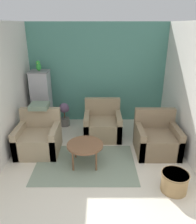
{
  "coord_description": "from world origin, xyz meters",
  "views": [
    {
      "loc": [
        0.01,
        -2.37,
        2.57
      ],
      "look_at": [
        0.0,
        1.73,
        0.92
      ],
      "focal_mm": 35.0,
      "sensor_mm": 36.0,
      "label": 1
    }
  ],
  "objects_px": {
    "coffee_table": "(86,146)",
    "armchair_right": "(157,140)",
    "wicker_basket": "(175,182)",
    "potted_plant": "(65,113)",
    "parrot": "(39,66)",
    "birdcage": "(43,100)",
    "armchair_middle": "(103,125)",
    "armchair_left": "(39,139)"
  },
  "relations": [
    {
      "from": "coffee_table",
      "to": "armchair_left",
      "type": "bearing_deg",
      "value": 154.41
    },
    {
      "from": "armchair_left",
      "to": "parrot",
      "type": "xyz_separation_m",
      "value": [
        -0.19,
        1.28,
        1.33
      ]
    },
    {
      "from": "birdcage",
      "to": "parrot",
      "type": "height_order",
      "value": "parrot"
    },
    {
      "from": "coffee_table",
      "to": "armchair_right",
      "type": "relative_size",
      "value": 0.79
    },
    {
      "from": "armchair_middle",
      "to": "parrot",
      "type": "xyz_separation_m",
      "value": [
        -1.58,
        0.58,
        1.33
      ]
    },
    {
      "from": "armchair_right",
      "to": "wicker_basket",
      "type": "height_order",
      "value": "armchair_right"
    },
    {
      "from": "armchair_middle",
      "to": "coffee_table",
      "type": "bearing_deg",
      "value": -106.95
    },
    {
      "from": "armchair_left",
      "to": "wicker_basket",
      "type": "xyz_separation_m",
      "value": [
        2.53,
        -1.23,
        -0.11
      ]
    },
    {
      "from": "parrot",
      "to": "potted_plant",
      "type": "bearing_deg",
      "value": 1.66
    },
    {
      "from": "wicker_basket",
      "to": "coffee_table",
      "type": "bearing_deg",
      "value": 153.87
    },
    {
      "from": "parrot",
      "to": "wicker_basket",
      "type": "bearing_deg",
      "value": -42.61
    },
    {
      "from": "armchair_left",
      "to": "coffee_table",
      "type": "bearing_deg",
      "value": -25.59
    },
    {
      "from": "armchair_right",
      "to": "parrot",
      "type": "bearing_deg",
      "value": 154.33
    },
    {
      "from": "armchair_right",
      "to": "wicker_basket",
      "type": "distance_m",
      "value": 1.21
    },
    {
      "from": "armchair_right",
      "to": "birdcage",
      "type": "xyz_separation_m",
      "value": [
        -2.71,
        1.3,
        0.46
      ]
    },
    {
      "from": "armchair_middle",
      "to": "wicker_basket",
      "type": "bearing_deg",
      "value": -59.17
    },
    {
      "from": "parrot",
      "to": "armchair_right",
      "type": "bearing_deg",
      "value": -25.67
    },
    {
      "from": "armchair_left",
      "to": "armchair_middle",
      "type": "relative_size",
      "value": 1.0
    },
    {
      "from": "armchair_right",
      "to": "potted_plant",
      "type": "xyz_separation_m",
      "value": [
        -2.15,
        1.32,
        0.07
      ]
    },
    {
      "from": "armchair_right",
      "to": "potted_plant",
      "type": "height_order",
      "value": "armchair_right"
    },
    {
      "from": "armchair_right",
      "to": "potted_plant",
      "type": "bearing_deg",
      "value": 148.48
    },
    {
      "from": "wicker_basket",
      "to": "birdcage",
      "type": "bearing_deg",
      "value": 137.41
    },
    {
      "from": "parrot",
      "to": "coffee_table",
      "type": "bearing_deg",
      "value": -55.43
    },
    {
      "from": "coffee_table",
      "to": "armchair_right",
      "type": "xyz_separation_m",
      "value": [
        1.5,
        0.46,
        -0.12
      ]
    },
    {
      "from": "coffee_table",
      "to": "birdcage",
      "type": "height_order",
      "value": "birdcage"
    },
    {
      "from": "armchair_right",
      "to": "wicker_basket",
      "type": "relative_size",
      "value": 1.98
    },
    {
      "from": "armchair_middle",
      "to": "potted_plant",
      "type": "xyz_separation_m",
      "value": [
        -1.02,
        0.6,
        0.07
      ]
    },
    {
      "from": "parrot",
      "to": "potted_plant",
      "type": "relative_size",
      "value": 0.4
    },
    {
      "from": "coffee_table",
      "to": "potted_plant",
      "type": "height_order",
      "value": "potted_plant"
    },
    {
      "from": "birdcage",
      "to": "wicker_basket",
      "type": "relative_size",
      "value": 3.38
    },
    {
      "from": "birdcage",
      "to": "wicker_basket",
      "type": "distance_m",
      "value": 3.74
    },
    {
      "from": "parrot",
      "to": "wicker_basket",
      "type": "height_order",
      "value": "parrot"
    },
    {
      "from": "armchair_left",
      "to": "wicker_basket",
      "type": "relative_size",
      "value": 1.98
    },
    {
      "from": "armchair_left",
      "to": "parrot",
      "type": "distance_m",
      "value": 1.85
    },
    {
      "from": "armchair_right",
      "to": "birdcage",
      "type": "bearing_deg",
      "value": 154.37
    },
    {
      "from": "armchair_right",
      "to": "armchair_middle",
      "type": "distance_m",
      "value": 1.34
    },
    {
      "from": "armchair_right",
      "to": "armchair_middle",
      "type": "xyz_separation_m",
      "value": [
        -1.14,
        0.72,
        0.0
      ]
    },
    {
      "from": "coffee_table",
      "to": "wicker_basket",
      "type": "xyz_separation_m",
      "value": [
        1.5,
        -0.74,
        -0.23
      ]
    },
    {
      "from": "armchair_left",
      "to": "parrot",
      "type": "bearing_deg",
      "value": 98.66
    },
    {
      "from": "armchair_middle",
      "to": "wicker_basket",
      "type": "xyz_separation_m",
      "value": [
        1.14,
        -1.92,
        -0.11
      ]
    },
    {
      "from": "armchair_left",
      "to": "birdcage",
      "type": "height_order",
      "value": "birdcage"
    },
    {
      "from": "armchair_right",
      "to": "armchair_middle",
      "type": "height_order",
      "value": "same"
    }
  ]
}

